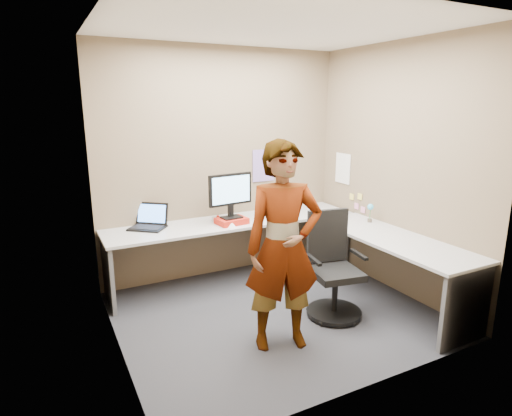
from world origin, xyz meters
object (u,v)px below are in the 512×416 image
desk (293,241)px  office_chair (333,274)px  monitor (231,192)px  person (283,247)px

desk → office_chair: size_ratio=2.92×
monitor → person: size_ratio=0.30×
monitor → person: bearing=-102.3°
office_chair → person: bearing=-150.8°
desk → person: person is taller
desk → monitor: bearing=135.8°
monitor → office_chair: 1.44m
monitor → office_chair: (0.59, -1.13, -0.68)m
desk → person: bearing=-126.5°
desk → person: 1.14m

